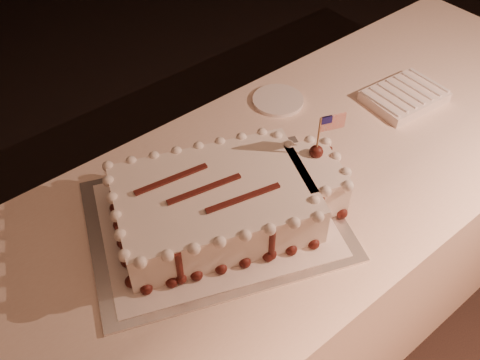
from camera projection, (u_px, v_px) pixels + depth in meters
banquet_table at (272, 267)px, 1.69m from camera, size 2.40×0.80×0.75m
cake_board at (215, 220)px, 1.33m from camera, size 0.74×0.65×0.01m
doily at (215, 219)px, 1.33m from camera, size 0.66×0.59×0.00m
sheet_cake at (227, 200)px, 1.30m from camera, size 0.61×0.47×0.23m
napkin_stack at (404, 96)px, 1.67m from camera, size 0.25×0.19×0.04m
side_plate at (278, 100)px, 1.67m from camera, size 0.16×0.16×0.01m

